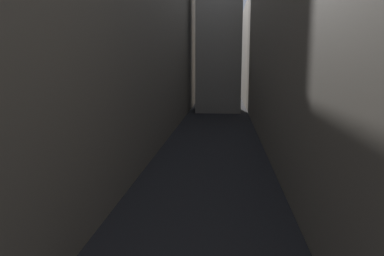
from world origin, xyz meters
TOP-DOWN VIEW (x-y plane):
  - ground_plane at (0.00, 48.00)m, footprint 264.00×264.00m
  - building_block_left at (-11.57, 50.00)m, footprint 12.14×108.00m
  - building_block_right at (12.89, 50.00)m, footprint 14.77×108.00m

SIDE VIEW (x-z plane):
  - ground_plane at x=0.00m, z-range 0.00..0.00m
  - building_block_right at x=12.89m, z-range 0.00..22.19m
  - building_block_left at x=-11.57m, z-range 0.00..25.80m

